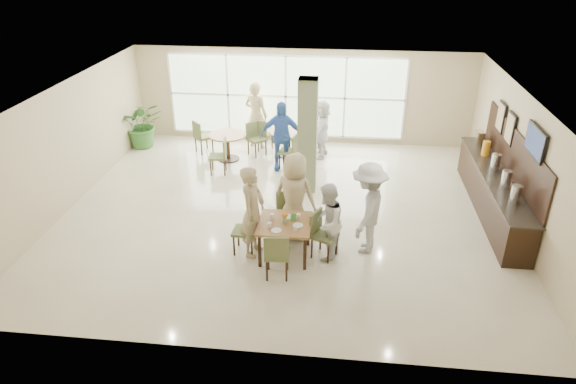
# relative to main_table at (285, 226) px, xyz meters

# --- Properties ---
(ground) EXTENTS (10.00, 10.00, 0.00)m
(ground) POSITION_rel_main_table_xyz_m (-0.21, 1.82, -0.66)
(ground) COLOR beige
(ground) RESTS_ON ground
(room_shell) EXTENTS (10.00, 10.00, 10.00)m
(room_shell) POSITION_rel_main_table_xyz_m (-0.21, 1.82, 1.04)
(room_shell) COLOR white
(room_shell) RESTS_ON ground
(window_bank) EXTENTS (7.00, 0.04, 7.00)m
(window_bank) POSITION_rel_main_table_xyz_m (-0.71, 6.28, 0.74)
(window_bank) COLOR silver
(window_bank) RESTS_ON ground
(column) EXTENTS (0.45, 0.45, 2.80)m
(column) POSITION_rel_main_table_xyz_m (0.19, 3.02, 0.74)
(column) COLOR #6D7652
(column) RESTS_ON ground
(main_table) EXTENTS (1.02, 1.02, 0.75)m
(main_table) POSITION_rel_main_table_xyz_m (0.00, 0.00, 0.00)
(main_table) COLOR brown
(main_table) RESTS_ON ground
(round_table_left) EXTENTS (1.05, 1.05, 0.75)m
(round_table_left) POSITION_rel_main_table_xyz_m (-2.15, 4.66, -0.10)
(round_table_left) COLOR brown
(round_table_left) RESTS_ON ground
(round_table_right) EXTENTS (1.13, 1.13, 0.75)m
(round_table_right) POSITION_rel_main_table_xyz_m (-0.49, 5.13, -0.09)
(round_table_right) COLOR brown
(round_table_right) RESTS_ON ground
(chairs_main_table) EXTENTS (2.12, 1.97, 0.95)m
(chairs_main_table) POSITION_rel_main_table_xyz_m (-0.03, 0.05, -0.19)
(chairs_main_table) COLOR #5C6939
(chairs_main_table) RESTS_ON ground
(chairs_table_left) EXTENTS (2.21, 1.97, 0.95)m
(chairs_table_left) POSITION_rel_main_table_xyz_m (-2.20, 4.63, -0.19)
(chairs_table_left) COLOR #5C6939
(chairs_table_left) RESTS_ON ground
(chairs_table_right) EXTENTS (2.00, 1.79, 0.95)m
(chairs_table_right) POSITION_rel_main_table_xyz_m (-0.50, 5.11, -0.19)
(chairs_table_right) COLOR #5C6939
(chairs_table_right) RESTS_ON ground
(tabletop_clutter) EXTENTS (0.67, 0.75, 0.21)m
(tabletop_clutter) POSITION_rel_main_table_xyz_m (0.02, -0.03, 0.15)
(tabletop_clutter) COLOR white
(tabletop_clutter) RESTS_ON main_table
(buffet_counter) EXTENTS (0.64, 4.70, 1.95)m
(buffet_counter) POSITION_rel_main_table_xyz_m (4.49, 2.33, -0.11)
(buffet_counter) COLOR black
(buffet_counter) RESTS_ON ground
(wall_tv) EXTENTS (0.06, 1.00, 0.58)m
(wall_tv) POSITION_rel_main_table_xyz_m (4.73, 1.22, 1.49)
(wall_tv) COLOR black
(wall_tv) RESTS_ON ground
(framed_art_a) EXTENTS (0.05, 0.55, 0.70)m
(framed_art_a) POSITION_rel_main_table_xyz_m (4.74, 2.82, 1.19)
(framed_art_a) COLOR black
(framed_art_a) RESTS_ON ground
(framed_art_b) EXTENTS (0.05, 0.55, 0.70)m
(framed_art_b) POSITION_rel_main_table_xyz_m (4.74, 3.62, 1.19)
(framed_art_b) COLOR black
(framed_art_b) RESTS_ON ground
(potted_plant) EXTENTS (1.59, 1.59, 1.39)m
(potted_plant) POSITION_rel_main_table_xyz_m (-4.87, 5.35, 0.03)
(potted_plant) COLOR #336D2B
(potted_plant) RESTS_ON ground
(teen_left) EXTENTS (0.58, 0.76, 1.87)m
(teen_left) POSITION_rel_main_table_xyz_m (-0.63, 0.04, 0.27)
(teen_left) COLOR tan
(teen_left) RESTS_ON ground
(teen_far) EXTENTS (1.02, 0.76, 1.87)m
(teen_far) POSITION_rel_main_table_xyz_m (0.11, 0.77, 0.27)
(teen_far) COLOR tan
(teen_far) RESTS_ON ground
(teen_right) EXTENTS (0.73, 0.86, 1.57)m
(teen_right) POSITION_rel_main_table_xyz_m (0.81, 0.05, 0.12)
(teen_right) COLOR white
(teen_right) RESTS_ON ground
(teen_standing) EXTENTS (0.99, 1.36, 1.89)m
(teen_standing) POSITION_rel_main_table_xyz_m (1.59, 0.41, 0.28)
(teen_standing) COLOR #B4B4B7
(teen_standing) RESTS_ON ground
(adult_a) EXTENTS (1.17, 0.75, 1.88)m
(adult_a) POSITION_rel_main_table_xyz_m (-0.60, 4.19, 0.27)
(adult_a) COLOR #3D6BB9
(adult_a) RESTS_ON ground
(adult_b) EXTENTS (0.95, 1.64, 1.66)m
(adult_b) POSITION_rel_main_table_xyz_m (0.43, 5.17, 0.17)
(adult_b) COLOR white
(adult_b) RESTS_ON ground
(adult_standing) EXTENTS (0.84, 0.70, 1.97)m
(adult_standing) POSITION_rel_main_table_xyz_m (-1.51, 5.70, 0.32)
(adult_standing) COLOR tan
(adult_standing) RESTS_ON ground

